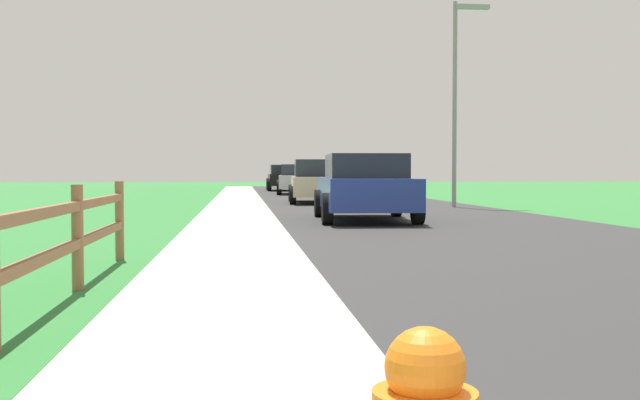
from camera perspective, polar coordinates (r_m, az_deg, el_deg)
ground_plane at (r=24.92m, az=-3.93°, el=-0.49°), size 120.00×120.00×0.00m
road_asphalt at (r=27.26m, az=3.29°, el=-0.25°), size 7.00×66.00×0.01m
curb_concrete at (r=26.99m, az=-10.46°, el=-0.31°), size 6.00×66.00×0.01m
grass_verge at (r=27.15m, az=-13.62°, el=-0.32°), size 5.00×66.00×0.00m
parked_suv_blue at (r=17.71m, az=3.36°, el=0.95°), size 2.31×4.71×1.53m
parked_car_beige at (r=27.85m, az=-0.22°, el=1.38°), size 2.22×4.89×1.57m
parked_car_silver at (r=38.58m, az=-1.65°, el=1.56°), size 2.32×4.55×1.50m
parked_car_black at (r=46.00m, az=-2.72°, el=1.70°), size 2.06×4.64×1.54m
street_lamp at (r=24.88m, az=10.26°, el=8.38°), size 1.17×0.20×6.51m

